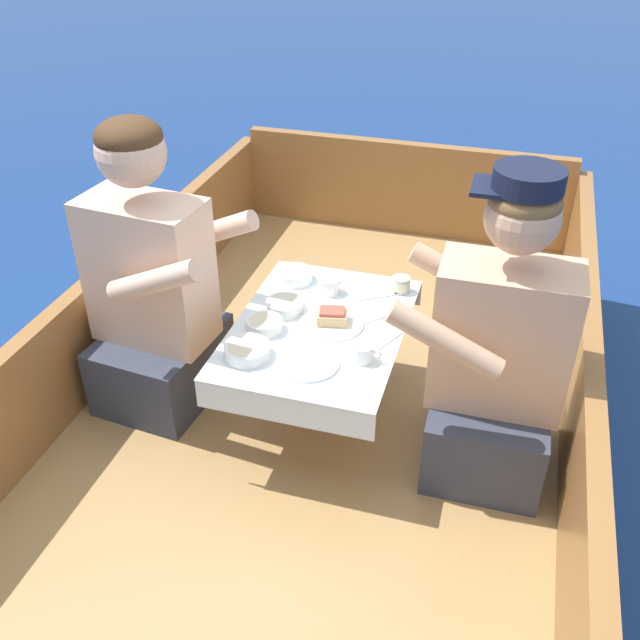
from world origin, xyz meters
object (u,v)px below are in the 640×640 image
(person_starboard, at_px, (497,358))
(tin_can, at_px, (401,284))
(person_port, at_px, (153,294))
(sandwich, at_px, (332,316))
(coffee_cup_starboard, at_px, (363,353))
(coffee_cup_port, at_px, (329,285))

(person_starboard, distance_m, tin_can, 0.51)
(tin_can, bearing_deg, person_port, -156.50)
(tin_can, bearing_deg, sandwich, -122.49)
(sandwich, bearing_deg, person_starboard, -8.71)
(person_starboard, xyz_separation_m, sandwich, (-0.54, 0.08, 0.00))
(person_port, bearing_deg, coffee_cup_starboard, -1.58)
(person_port, xyz_separation_m, coffee_cup_starboard, (0.76, -0.10, -0.02))
(person_port, relative_size, coffee_cup_starboard, 10.99)
(sandwich, height_order, coffee_cup_starboard, sandwich)
(coffee_cup_starboard, bearing_deg, person_port, 172.62)
(person_starboard, relative_size, coffee_cup_starboard, 10.73)
(person_port, xyz_separation_m, tin_can, (0.79, 0.34, -0.03))
(person_port, distance_m, sandwich, 0.62)
(person_port, distance_m, tin_can, 0.86)
(sandwich, relative_size, coffee_cup_starboard, 1.19)
(person_port, xyz_separation_m, sandwich, (0.61, 0.07, -0.02))
(person_port, height_order, person_starboard, person_port)
(sandwich, height_order, tin_can, sandwich)
(person_port, xyz_separation_m, coffee_cup_port, (0.55, 0.26, -0.02))
(sandwich, xyz_separation_m, tin_can, (0.18, 0.28, -0.00))
(person_port, relative_size, coffee_cup_port, 9.76)
(person_starboard, height_order, sandwich, person_starboard)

